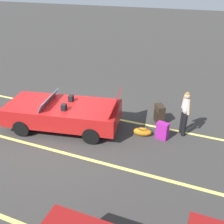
{
  "coord_description": "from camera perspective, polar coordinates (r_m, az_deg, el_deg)",
  "views": [
    {
      "loc": [
        -4.76,
        7.02,
        5.09
      ],
      "look_at": [
        -1.74,
        -0.49,
        0.75
      ],
      "focal_mm": 41.12,
      "sensor_mm": 36.0,
      "label": 1
    }
  ],
  "objects": [
    {
      "name": "ground_plane",
      "position": [
        9.89,
        -10.48,
        -3.29
      ],
      "size": [
        80.0,
        80.0,
        0.0
      ],
      "primitive_type": "plane",
      "color": "#383533"
    },
    {
      "name": "lot_line_near",
      "position": [
        10.85,
        -6.95,
        0.01
      ],
      "size": [
        18.0,
        0.12,
        0.01
      ],
      "primitive_type": "cube",
      "color": "#EAE066",
      "rests_on": "ground_plane"
    },
    {
      "name": "lot_line_mid",
      "position": [
        8.95,
        -15.16,
        -7.6
      ],
      "size": [
        18.0,
        0.12,
        0.01
      ],
      "primitive_type": "cube",
      "color": "#EAE066",
      "rests_on": "ground_plane"
    },
    {
      "name": "convertible_car",
      "position": [
        9.67,
        -11.88,
        -0.17
      ],
      "size": [
        4.39,
        2.5,
        1.52
      ],
      "rotation": [
        0.0,
        0.0,
        0.19
      ],
      "color": "red",
      "rests_on": "ground_plane"
    },
    {
      "name": "suitcase_large_black",
      "position": [
        10.0,
        10.48,
        -0.47
      ],
      "size": [
        0.49,
        0.56,
        0.74
      ],
      "rotation": [
        0.0,
        0.0,
        0.56
      ],
      "color": "#2D2319",
      "rests_on": "ground_plane"
    },
    {
      "name": "suitcase_medium_bright",
      "position": [
        9.09,
        11.13,
        -4.13
      ],
      "size": [
        0.44,
        0.33,
        0.62
      ],
      "rotation": [
        0.0,
        0.0,
        4.49
      ],
      "color": "#991E8C",
      "rests_on": "ground_plane"
    },
    {
      "name": "duffel_bag",
      "position": [
        9.22,
        6.8,
        -4.33
      ],
      "size": [
        0.68,
        0.43,
        0.34
      ],
      "rotation": [
        0.0,
        0.0,
        3.31
      ],
      "color": "orange",
      "rests_on": "ground_plane"
    },
    {
      "name": "traveler_person",
      "position": [
        9.21,
        15.95,
        0.18
      ],
      "size": [
        0.38,
        0.57,
        1.65
      ],
      "rotation": [
        0.0,
        0.0,
        0.53
      ],
      "color": "black",
      "rests_on": "ground_plane"
    }
  ]
}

